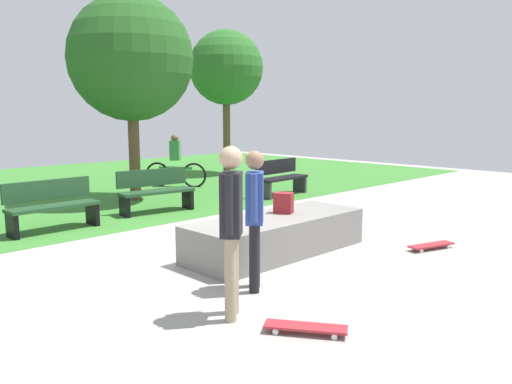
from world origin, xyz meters
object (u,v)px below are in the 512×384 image
park_bench_far_left (52,204)px  cyclist_on_bicycle (175,164)px  backpack_on_ledge (284,203)px  skater_performing_trick (255,210)px  skateboard_by_ledge (431,245)px  park_bench_center_lawn (281,177)px  concrete_ledge (277,235)px  skater_watching (231,218)px  tree_broad_elm (226,68)px  skateboard_spare (306,327)px  park_bench_near_path (156,190)px  tree_slender_maple (131,59)px

park_bench_far_left → cyclist_on_bicycle: cyclist_on_bicycle is taller
backpack_on_ledge → skater_performing_trick: skater_performing_trick is taller
skateboard_by_ledge → park_bench_center_lawn: 5.68m
concrete_ledge → skater_watching: 2.65m
skateboard_by_ledge → tree_broad_elm: (4.38, 9.77, 3.51)m
skateboard_spare → park_bench_near_path: (2.42, 6.18, 0.42)m
skateboard_by_ledge → park_bench_near_path: (-1.35, 5.56, 0.42)m
tree_slender_maple → tree_broad_elm: size_ratio=0.99×
concrete_ledge → skateboard_spare: size_ratio=3.79×
concrete_ledge → skateboard_spare: (-1.90, -2.17, -0.22)m
park_bench_near_path → cyclist_on_bicycle: (2.58, 2.86, 0.15)m
park_bench_near_path → park_bench_far_left: (-2.30, -0.17, 0.00)m
park_bench_far_left → park_bench_center_lawn: bearing=-1.6°
skater_performing_trick → skater_watching: (-0.76, -0.44, 0.08)m
park_bench_near_path → cyclist_on_bicycle: bearing=47.9°
tree_broad_elm → concrete_ledge: bearing=-127.2°
backpack_on_ledge → skateboard_spare: size_ratio=0.41×
backpack_on_ledge → park_bench_near_path: park_bench_near_path is taller
tree_slender_maple → tree_broad_elm: tree_broad_elm is taller
concrete_ledge → skateboard_by_ledge: (1.87, -1.55, -0.22)m
tree_broad_elm → backpack_on_ledge: bearing=-126.4°
skater_performing_trick → cyclist_on_bicycle: (4.48, 7.80, -0.34)m
skater_performing_trick → backpack_on_ledge: bearing=32.4°
skater_watching → skateboard_by_ledge: skater_watching is taller
park_bench_far_left → cyclist_on_bicycle: size_ratio=1.05×
backpack_on_ledge → park_bench_near_path: 3.90m
park_bench_far_left → skater_performing_trick: bearing=-85.1°
tree_slender_maple → tree_broad_elm: 5.82m
park_bench_far_left → park_bench_center_lawn: (5.85, -0.16, 0.00)m
cyclist_on_bicycle → skater_performing_trick: bearing=-119.9°
backpack_on_ledge → tree_slender_maple: (0.75, 5.52, 2.62)m
park_bench_near_path → park_bench_center_lawn: same height
skateboard_by_ledge → tree_slender_maple: 7.95m
skater_watching → cyclist_on_bicycle: skater_watching is taller
skater_performing_trick → park_bench_far_left: bearing=94.9°
skater_watching → park_bench_far_left: bearing=86.1°
skater_performing_trick → skater_watching: bearing=-150.1°
concrete_ledge → cyclist_on_bicycle: bearing=65.7°
park_bench_center_lawn → tree_slender_maple: 4.61m
cyclist_on_bicycle → park_bench_center_lawn: bearing=-73.2°
skater_performing_trick → skater_watching: skater_watching is taller
backpack_on_ledge → tree_broad_elm: tree_broad_elm is taller
skater_performing_trick → cyclist_on_bicycle: size_ratio=1.09×
backpack_on_ledge → park_bench_far_left: 4.26m
concrete_ledge → skater_performing_trick: skater_performing_trick is taller
skater_watching → skateboard_spare: (0.23, -0.81, -0.99)m
park_bench_far_left → tree_broad_elm: (8.03, 4.38, 3.09)m
park_bench_near_path → park_bench_center_lawn: (3.55, -0.33, 0.00)m
backpack_on_ledge → skater_performing_trick: 1.98m
park_bench_near_path → cyclist_on_bicycle: cyclist_on_bicycle is taller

